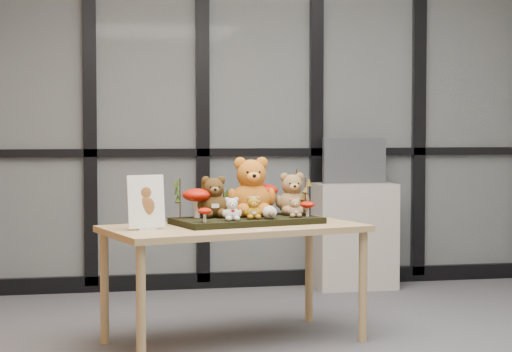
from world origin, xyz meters
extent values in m
plane|color=#ADABA3|center=(0.00, 2.50, 1.40)|extent=(5.00, 0.00, 5.00)
cube|color=#2D383F|center=(0.00, 2.47, 1.40)|extent=(4.90, 0.02, 2.70)
cube|color=black|center=(0.00, 2.47, 0.06)|extent=(4.90, 0.06, 0.12)
cube|color=black|center=(0.00, 2.47, 1.05)|extent=(4.90, 0.06, 0.06)
cube|color=black|center=(-1.30, 2.47, 1.40)|extent=(0.10, 0.06, 2.70)
cube|color=black|center=(-0.45, 2.47, 1.40)|extent=(0.10, 0.06, 2.70)
cube|color=black|center=(0.45, 2.47, 1.40)|extent=(0.10, 0.06, 2.70)
cube|color=black|center=(1.30, 2.47, 1.40)|extent=(0.10, 0.06, 2.70)
cube|color=tan|center=(-0.53, 0.63, 0.66)|extent=(1.59, 1.08, 0.04)
cylinder|color=tan|center=(-1.10, 0.15, 0.32)|extent=(0.05, 0.05, 0.64)
cylinder|color=tan|center=(-1.26, 0.76, 0.32)|extent=(0.05, 0.05, 0.64)
cylinder|color=tan|center=(0.20, 0.51, 0.32)|extent=(0.05, 0.05, 0.64)
cylinder|color=tan|center=(0.04, 1.11, 0.32)|extent=(0.05, 0.05, 0.64)
cube|color=black|center=(-0.44, 0.71, 0.70)|extent=(0.91, 0.62, 0.04)
cube|color=silver|center=(-1.04, 0.51, 0.68)|extent=(0.11, 0.09, 0.01)
cube|color=white|center=(-1.04, 0.51, 0.84)|extent=(0.21, 0.10, 0.29)
ellipsoid|color=brown|center=(-1.04, 0.51, 0.81)|extent=(0.09, 0.01, 0.10)
ellipsoid|color=brown|center=(-1.04, 0.51, 0.89)|extent=(0.06, 0.01, 0.06)
cube|color=white|center=(-0.41, 0.36, 0.68)|extent=(0.08, 0.03, 0.00)
cube|color=#ABA398|center=(0.70, 2.25, 0.41)|extent=(0.61, 0.35, 0.81)
cube|color=#46484D|center=(0.70, 2.27, 0.99)|extent=(0.49, 0.05, 0.35)
cube|color=black|center=(0.70, 2.25, 0.99)|extent=(0.43, 0.00, 0.29)
camera|label=1|loc=(-1.44, -4.57, 1.24)|focal=65.00mm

